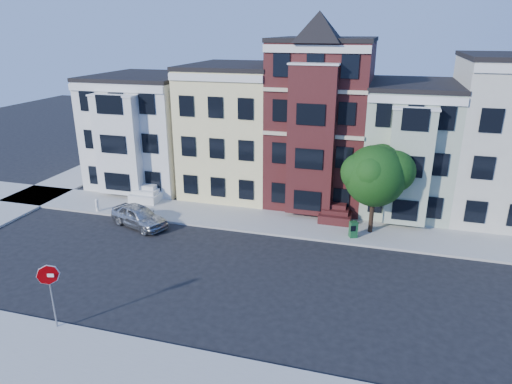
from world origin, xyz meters
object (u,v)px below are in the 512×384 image
(newspaper_box, at_px, (353,229))
(stop_sign, at_px, (51,292))
(street_tree, at_px, (375,180))
(fire_hydrant, at_px, (97,206))
(parked_car, at_px, (139,216))

(newspaper_box, bearing_deg, stop_sign, -156.68)
(street_tree, distance_m, fire_hydrant, 19.92)
(newspaper_box, height_order, stop_sign, stop_sign)
(newspaper_box, distance_m, stop_sign, 18.01)
(newspaper_box, bearing_deg, street_tree, 23.82)
(parked_car, height_order, fire_hydrant, parked_car)
(street_tree, relative_size, stop_sign, 2.05)
(newspaper_box, distance_m, fire_hydrant, 18.55)
(newspaper_box, relative_size, stop_sign, 0.30)
(parked_car, bearing_deg, fire_hydrant, 94.17)
(parked_car, distance_m, stop_sign, 11.57)
(street_tree, height_order, parked_car, street_tree)
(parked_car, height_order, newspaper_box, parked_car)
(newspaper_box, height_order, fire_hydrant, newspaper_box)
(parked_car, bearing_deg, street_tree, -56.89)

